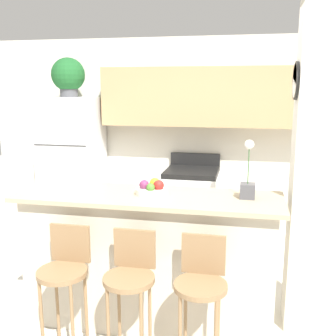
# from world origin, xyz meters

# --- Properties ---
(ground_plane) EXTENTS (14.00, 14.00, 0.00)m
(ground_plane) POSITION_xyz_m (0.00, 0.00, 0.00)
(ground_plane) COLOR beige
(wall_back) EXTENTS (5.60, 0.38, 2.55)m
(wall_back) POSITION_xyz_m (0.12, 2.18, 1.50)
(wall_back) COLOR silver
(wall_back) RESTS_ON ground_plane
(pillar_right) EXTENTS (0.38, 0.32, 2.55)m
(pillar_right) POSITION_xyz_m (1.27, 0.23, 1.28)
(pillar_right) COLOR silver
(pillar_right) RESTS_ON ground_plane
(counter_bar) EXTENTS (2.08, 0.63, 1.10)m
(counter_bar) POSITION_xyz_m (0.00, 0.00, 0.55)
(counter_bar) COLOR beige
(counter_bar) RESTS_ON ground_plane
(refrigerator) EXTENTS (0.73, 0.68, 1.80)m
(refrigerator) POSITION_xyz_m (-1.51, 1.87, 0.90)
(refrigerator) COLOR white
(refrigerator) RESTS_ON ground_plane
(stove_range) EXTENTS (0.65, 0.66, 1.07)m
(stove_range) POSITION_xyz_m (0.08, 1.89, 0.46)
(stove_range) COLOR white
(stove_range) RESTS_ON ground_plane
(bar_stool_left) EXTENTS (0.35, 0.35, 0.96)m
(bar_stool_left) POSITION_xyz_m (-0.48, -0.51, 0.64)
(bar_stool_left) COLOR olive
(bar_stool_left) RESTS_ON ground_plane
(bar_stool_mid) EXTENTS (0.35, 0.35, 0.96)m
(bar_stool_mid) POSITION_xyz_m (0.00, -0.51, 0.64)
(bar_stool_mid) COLOR olive
(bar_stool_mid) RESTS_ON ground_plane
(bar_stool_right) EXTENTS (0.35, 0.35, 0.96)m
(bar_stool_right) POSITION_xyz_m (0.48, -0.51, 0.64)
(bar_stool_right) COLOR olive
(bar_stool_right) RESTS_ON ground_plane
(potted_plant_on_fridge) EXTENTS (0.42, 0.42, 0.49)m
(potted_plant_on_fridge) POSITION_xyz_m (-1.51, 1.87, 2.06)
(potted_plant_on_fridge) COLOR #4C4C51
(potted_plant_on_fridge) RESTS_ON refrigerator
(orchid_vase) EXTENTS (0.11, 0.11, 0.44)m
(orchid_vase) POSITION_xyz_m (0.76, 0.06, 1.22)
(orchid_vase) COLOR #4C4C51
(orchid_vase) RESTS_ON counter_bar
(fruit_bowl) EXTENTS (0.26, 0.26, 0.12)m
(fruit_bowl) POSITION_xyz_m (0.03, 0.02, 1.14)
(fruit_bowl) COLOR silver
(fruit_bowl) RESTS_ON counter_bar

